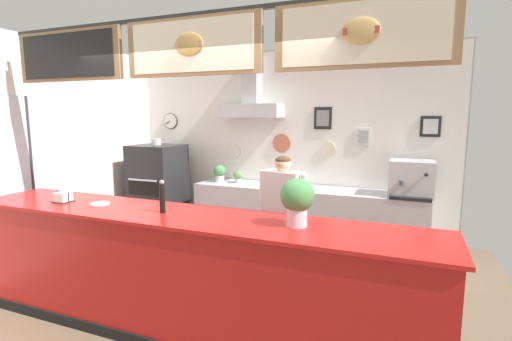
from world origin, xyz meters
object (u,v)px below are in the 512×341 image
pepper_grinder (162,197)px  napkin_holder (63,198)px  potted_thyme (238,176)px  shop_worker (282,219)px  espresso_machine (411,179)px  condiment_plate (100,204)px  potted_oregano (220,173)px  basil_vase (297,200)px  pizza_oven (158,192)px

pepper_grinder → napkin_holder: (-1.16, -0.02, -0.10)m
potted_thyme → shop_worker: bearing=-48.1°
espresso_machine → condiment_plate: bearing=-139.5°
potted_oregano → condiment_plate: size_ratio=1.37×
espresso_machine → napkin_holder: bearing=-142.7°
shop_worker → condiment_plate: shop_worker is taller
potted_oregano → napkin_holder: size_ratio=1.61×
potted_oregano → shop_worker: bearing=-40.9°
shop_worker → basil_vase: 1.33m
potted_thyme → condiment_plate: (-0.35, -2.40, 0.07)m
potted_thyme → pepper_grinder: 2.47m
espresso_machine → napkin_holder: 3.98m
potted_oregano → espresso_machine: bearing=-0.5°
espresso_machine → potted_thyme: bearing=179.0°
pepper_grinder → shop_worker: bearing=59.0°
condiment_plate → potted_oregano: bearing=88.7°
potted_thyme → pepper_grinder: pepper_grinder is taller
condiment_plate → basil_vase: (1.95, 0.02, 0.20)m
espresso_machine → potted_oregano: bearing=179.5°
pizza_oven → espresso_machine: size_ratio=2.96×
basil_vase → napkin_holder: bearing=-178.1°
condiment_plate → napkin_holder: size_ratio=1.18×
espresso_machine → potted_oregano: size_ratio=2.08×
napkin_holder → condiment_plate: bearing=8.1°
potted_thyme → napkin_holder: bearing=-107.0°
pizza_oven → napkin_holder: (0.48, -2.16, 0.39)m
shop_worker → potted_thyme: 1.69m
shop_worker → potted_thyme: bearing=-35.4°
condiment_plate → espresso_machine: bearing=40.5°
shop_worker → espresso_machine: shop_worker is taller
basil_vase → potted_thyme: bearing=124.0°
potted_thyme → pizza_oven: bearing=-166.4°
espresso_machine → napkin_holder: (-3.17, -2.41, -0.01)m
basil_vase → pepper_grinder: bearing=-177.4°
potted_thyme → pepper_grinder: (0.40, -2.43, 0.21)m
pizza_oven → condiment_plate: pizza_oven is taller
shop_worker → condiment_plate: bearing=51.0°
potted_oregano → basil_vase: bearing=-51.1°
pepper_grinder → napkin_holder: bearing=-178.8°
pizza_oven → shop_worker: (2.35, -0.95, 0.06)m
potted_oregano → pepper_grinder: size_ratio=0.87×
basil_vase → napkin_holder: (-2.36, -0.08, -0.16)m
shop_worker → pepper_grinder: size_ratio=5.09×
shop_worker → napkin_holder: size_ratio=9.45×
potted_thyme → basil_vase: basil_vase is taller
condiment_plate → basil_vase: bearing=0.6°
shop_worker → pepper_grinder: (-0.71, -1.19, 0.43)m
potted_oregano → pepper_grinder: pepper_grinder is taller
napkin_holder → pepper_grinder: bearing=1.2°
potted_oregano → basil_vase: size_ratio=0.68×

